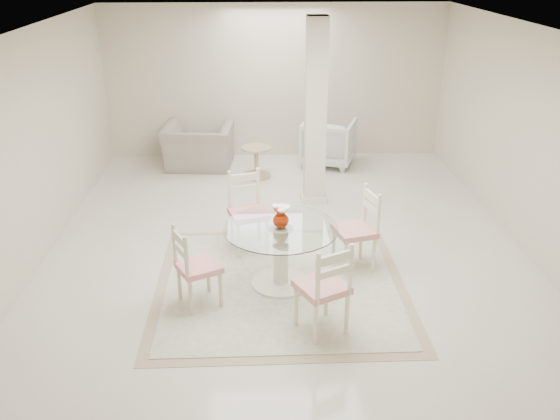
{
  "coord_description": "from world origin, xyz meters",
  "views": [
    {
      "loc": [
        -0.38,
        -7.03,
        3.5
      ],
      "look_at": [
        -0.11,
        -1.01,
        0.85
      ],
      "focal_mm": 38.0,
      "sensor_mm": 36.0,
      "label": 1
    }
  ],
  "objects_px": {
    "red_vase": "(281,216)",
    "dining_chair_north": "(247,205)",
    "armchair_white": "(328,142)",
    "dining_chair_west": "(192,262)",
    "side_table": "(256,163)",
    "column": "(315,113)",
    "dining_chair_east": "(360,224)",
    "dining_chair_south": "(326,282)",
    "recliner_taupe": "(198,146)",
    "dining_table": "(281,256)"
  },
  "relations": [
    {
      "from": "column",
      "to": "dining_chair_south",
      "type": "xyz_separation_m",
      "value": [
        -0.22,
        -3.45,
        -0.76
      ]
    },
    {
      "from": "dining_table",
      "to": "recliner_taupe",
      "type": "distance_m",
      "value": 4.27
    },
    {
      "from": "dining_table",
      "to": "recliner_taupe",
      "type": "bearing_deg",
      "value": 106.99
    },
    {
      "from": "dining_chair_north",
      "to": "armchair_white",
      "type": "xyz_separation_m",
      "value": [
        1.41,
        3.21,
        -0.19
      ]
    },
    {
      "from": "side_table",
      "to": "column",
      "type": "bearing_deg",
      "value": -50.67
    },
    {
      "from": "dining_chair_north",
      "to": "dining_chair_south",
      "type": "xyz_separation_m",
      "value": [
        0.77,
        -1.89,
        -0.0
      ]
    },
    {
      "from": "dining_chair_north",
      "to": "armchair_white",
      "type": "relative_size",
      "value": 1.27
    },
    {
      "from": "dining_chair_south",
      "to": "armchair_white",
      "type": "relative_size",
      "value": 1.26
    },
    {
      "from": "recliner_taupe",
      "to": "side_table",
      "type": "bearing_deg",
      "value": 157.29
    },
    {
      "from": "armchair_white",
      "to": "side_table",
      "type": "bearing_deg",
      "value": 44.21
    },
    {
      "from": "red_vase",
      "to": "dining_chair_south",
      "type": "relative_size",
      "value": 0.24
    },
    {
      "from": "recliner_taupe",
      "to": "red_vase",
      "type": "bearing_deg",
      "value": 112.22
    },
    {
      "from": "red_vase",
      "to": "dining_chair_west",
      "type": "bearing_deg",
      "value": -157.64
    },
    {
      "from": "armchair_white",
      "to": "recliner_taupe",
      "type": "bearing_deg",
      "value": 20.82
    },
    {
      "from": "dining_chair_south",
      "to": "dining_chair_east",
      "type": "bearing_deg",
      "value": -139.61
    },
    {
      "from": "dining_chair_east",
      "to": "recliner_taupe",
      "type": "height_order",
      "value": "dining_chair_east"
    },
    {
      "from": "dining_chair_north",
      "to": "dining_chair_west",
      "type": "relative_size",
      "value": 1.1
    },
    {
      "from": "column",
      "to": "dining_chair_east",
      "type": "bearing_deg",
      "value": -81.06
    },
    {
      "from": "red_vase",
      "to": "dining_chair_west",
      "type": "distance_m",
      "value": 1.07
    },
    {
      "from": "armchair_white",
      "to": "red_vase",
      "type": "bearing_deg",
      "value": 95.07
    },
    {
      "from": "column",
      "to": "dining_chair_east",
      "type": "height_order",
      "value": "column"
    },
    {
      "from": "red_vase",
      "to": "dining_chair_south",
      "type": "bearing_deg",
      "value": -67.55
    },
    {
      "from": "dining_table",
      "to": "recliner_taupe",
      "type": "xyz_separation_m",
      "value": [
        -1.25,
        4.09,
        0.0
      ]
    },
    {
      "from": "column",
      "to": "dining_table",
      "type": "height_order",
      "value": "column"
    },
    {
      "from": "dining_chair_south",
      "to": "recliner_taupe",
      "type": "bearing_deg",
      "value": -98.75
    },
    {
      "from": "red_vase",
      "to": "side_table",
      "type": "bearing_deg",
      "value": 94.04
    },
    {
      "from": "dining_chair_north",
      "to": "recliner_taupe",
      "type": "relative_size",
      "value": 0.97
    },
    {
      "from": "column",
      "to": "dining_chair_east",
      "type": "distance_m",
      "value": 2.29
    },
    {
      "from": "dining_chair_south",
      "to": "side_table",
      "type": "relative_size",
      "value": 2.14
    },
    {
      "from": "dining_chair_north",
      "to": "dining_chair_south",
      "type": "relative_size",
      "value": 1.01
    },
    {
      "from": "red_vase",
      "to": "side_table",
      "type": "xyz_separation_m",
      "value": [
        -0.25,
        3.56,
        -0.63
      ]
    },
    {
      "from": "dining_chair_north",
      "to": "recliner_taupe",
      "type": "distance_m",
      "value": 3.26
    },
    {
      "from": "column",
      "to": "dining_table",
      "type": "distance_m",
      "value": 2.76
    },
    {
      "from": "column",
      "to": "dining_chair_west",
      "type": "xyz_separation_m",
      "value": [
        -1.55,
        -2.9,
        -0.81
      ]
    },
    {
      "from": "dining_chair_south",
      "to": "recliner_taupe",
      "type": "height_order",
      "value": "dining_chair_south"
    },
    {
      "from": "dining_table",
      "to": "recliner_taupe",
      "type": "height_order",
      "value": "recliner_taupe"
    },
    {
      "from": "dining_chair_west",
      "to": "side_table",
      "type": "xyz_separation_m",
      "value": [
        0.69,
        3.95,
        -0.3
      ]
    },
    {
      "from": "column",
      "to": "armchair_white",
      "type": "xyz_separation_m",
      "value": [
        0.42,
        1.65,
        -0.95
      ]
    },
    {
      "from": "dining_chair_east",
      "to": "side_table",
      "type": "xyz_separation_m",
      "value": [
        -1.2,
        3.18,
        -0.34
      ]
    },
    {
      "from": "armchair_white",
      "to": "side_table",
      "type": "xyz_separation_m",
      "value": [
        -1.28,
        -0.6,
        -0.16
      ]
    },
    {
      "from": "red_vase",
      "to": "dining_chair_north",
      "type": "distance_m",
      "value": 1.06
    },
    {
      "from": "side_table",
      "to": "dining_chair_south",
      "type": "bearing_deg",
      "value": -81.9
    },
    {
      "from": "dining_chair_east",
      "to": "dining_chair_west",
      "type": "height_order",
      "value": "dining_chair_east"
    },
    {
      "from": "dining_table",
      "to": "red_vase",
      "type": "relative_size",
      "value": 4.69
    },
    {
      "from": "side_table",
      "to": "dining_chair_east",
      "type": "bearing_deg",
      "value": -69.38
    },
    {
      "from": "dining_table",
      "to": "dining_chair_north",
      "type": "distance_m",
      "value": 1.05
    },
    {
      "from": "dining_chair_west",
      "to": "recliner_taupe",
      "type": "height_order",
      "value": "dining_chair_west"
    },
    {
      "from": "dining_chair_west",
      "to": "dining_chair_north",
      "type": "bearing_deg",
      "value": -49.4
    },
    {
      "from": "side_table",
      "to": "armchair_white",
      "type": "bearing_deg",
      "value": 25.25
    },
    {
      "from": "column",
      "to": "side_table",
      "type": "distance_m",
      "value": 1.75
    }
  ]
}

